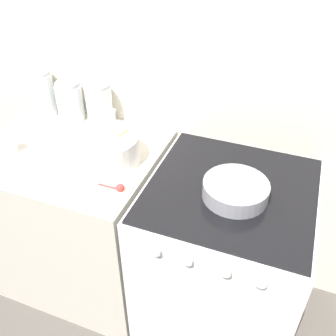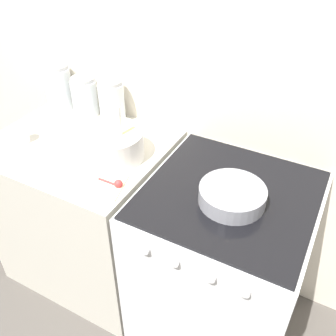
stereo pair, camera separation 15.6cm
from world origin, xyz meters
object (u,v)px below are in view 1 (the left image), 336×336
Objects in this scene: mixing_bowl at (108,147)px; storage_jar_right at (100,108)px; stove at (222,258)px; storage_jar_middle at (70,104)px; baking_pan at (236,189)px; storage_jar_left at (41,96)px; tin_can at (9,144)px.

mixing_bowl reaches higher than storage_jar_right.
mixing_bowl is at bearing -179.10° from stove.
mixing_bowl is 0.45m from storage_jar_middle.
storage_jar_middle is (-0.94, 0.30, 0.05)m from baking_pan.
mixing_bowl reaches higher than stove.
storage_jar_left is 2.62× the size of tin_can.
storage_jar_middle is at bearing 164.47° from stove.
stove is 0.96m from storage_jar_right.
stove is 0.48m from baking_pan.
stove is 3.38× the size of baking_pan.
tin_can is at bearing -126.09° from storage_jar_right.
mixing_bowl is 1.08× the size of baking_pan.
baking_pan is (0.58, -0.04, -0.04)m from mixing_bowl.
baking_pan is at bearing -3.86° from mixing_bowl.
mixing_bowl is 0.60m from storage_jar_left.
stove is 1.14m from tin_can.
storage_jar_left reaches higher than stove.
storage_jar_left is 0.18m from storage_jar_middle.
baking_pan is at bearing -15.22° from storage_jar_left.
mixing_bowl is at bearing -55.16° from storage_jar_right.
tin_can reaches higher than baking_pan.
storage_jar_right reaches higher than storage_jar_middle.
storage_jar_right is (0.35, 0.00, -0.01)m from storage_jar_left.
storage_jar_middle is (-0.36, 0.27, 0.01)m from mixing_bowl.
baking_pan is at bearing -17.88° from storage_jar_middle.
stove is at bearing 0.90° from mixing_bowl.
tin_can is (-1.02, -0.12, 0.49)m from stove.
storage_jar_left is at bearing 166.85° from stove.
storage_jar_right is 2.47× the size of tin_can.
storage_jar_middle is 0.39m from tin_can.
mixing_bowl is at bearing -36.41° from storage_jar_middle.
baking_pan is 1.08× the size of storage_jar_left.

